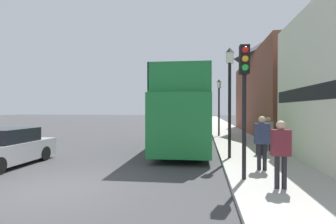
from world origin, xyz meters
The scene contains 13 objects.
ground_plane centered at (0.00, 21.00, 0.00)m, with size 144.00×144.00×0.00m, color #3D3D3F.
sidewalk centered at (6.36, 18.00, 0.07)m, with size 3.12×108.00×0.14m.
brick_terrace_rear centered at (10.92, 16.98, 4.56)m, with size 6.00×16.64×9.11m.
tour_bus centered at (3.05, 8.28, 1.85)m, with size 2.69×9.92×4.11m.
parked_car_ahead_of_bus centered at (3.70, 15.36, 0.71)m, with size 1.93×4.52×1.53m.
parked_car_far_side centered at (-3.58, 2.56, 0.68)m, with size 1.88×4.15×1.46m.
pedestrian_nearest centered at (6.06, 0.46, 1.21)m, with size 0.47×0.26×1.78m.
pedestrian_second centered at (6.04, 2.57, 1.25)m, with size 0.48×0.26×1.84m.
pedestrian_third centered at (7.25, 6.84, 1.16)m, with size 0.44×0.24×1.69m.
traffic_signal centered at (5.25, 1.27, 3.03)m, with size 0.28×0.42×3.96m.
lamp_post_nearest centered at (5.17, 4.74, 3.38)m, with size 0.35×0.35×4.70m.
lamp_post_second centered at (5.26, 13.99, 3.19)m, with size 0.35×0.35×4.40m.
litter_bin centered at (6.66, 5.69, 0.61)m, with size 0.48×0.48×0.89m.
Camera 1 is at (4.05, -6.67, 2.21)m, focal length 28.00 mm.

